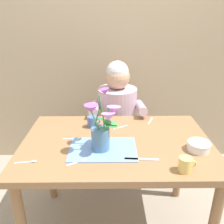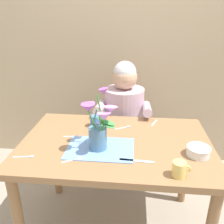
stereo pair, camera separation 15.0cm
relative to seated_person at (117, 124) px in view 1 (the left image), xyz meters
The scene contains 14 objects.
wood_panel_backdrop 0.81m from the seated_person, 92.71° to the left, with size 4.00×0.10×2.50m, color tan.
dining_table 0.62m from the seated_person, 91.91° to the right, with size 1.20×0.80×0.74m.
seated_person is the anchor object (origin of this frame).
striped_placemat 0.75m from the seated_person, 98.49° to the right, with size 0.40×0.28×0.01m, color #6B93D1.
flower_vase 0.80m from the seated_person, 99.02° to the right, with size 0.22×0.25×0.35m.
ceramic_bowl 0.89m from the seated_person, 57.83° to the right, with size 0.14×0.14×0.06m.
dinner_knife 0.85m from the seated_person, 82.31° to the right, with size 0.19×0.02×0.01m, color silver.
ceramic_mug 0.50m from the seated_person, 114.71° to the right, with size 0.09×0.07×0.08m.
coffee_cup 1.01m from the seated_person, 71.03° to the right, with size 0.09×0.07×0.08m.
spoon_0 1.00m from the seated_person, 120.92° to the right, with size 0.12×0.03×0.01m.
spoon_1 0.43m from the seated_person, 50.63° to the right, with size 0.06×0.12×0.01m.
spoon_2 0.45m from the seated_person, 85.94° to the right, with size 0.11×0.07×0.01m.
spoon_3 0.68m from the seated_person, 116.36° to the right, with size 0.12×0.02×0.01m.
spoon_4 0.89m from the seated_person, 105.11° to the right, with size 0.11×0.07×0.01m.
Camera 1 is at (-0.04, -1.34, 1.50)m, focal length 38.41 mm.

